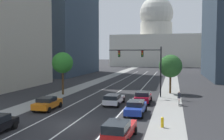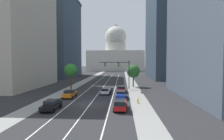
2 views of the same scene
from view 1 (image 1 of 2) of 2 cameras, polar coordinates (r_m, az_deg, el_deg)
The scene contains 18 objects.
ground_plane at distance 62.54m, azimuth 5.13°, elevation -2.21°, with size 400.00×400.00×0.00m, color #2B2B2D.
sidewalk_left at distance 59.46m, azimuth -3.52°, elevation -2.50°, with size 3.20×130.00×0.01m, color gray.
sidewalk_right at distance 56.95m, azimuth 12.73°, elevation -2.85°, with size 3.20×130.00×0.01m, color gray.
lane_stripe_left at distance 48.57m, azimuth -1.33°, elevation -3.87°, with size 0.16×90.00×0.01m, color white.
lane_stripe_center at distance 47.84m, azimuth 2.57°, elevation -3.99°, with size 0.16×90.00×0.01m, color white.
lane_stripe_right at distance 47.34m, azimuth 6.58°, elevation -4.09°, with size 0.16×90.00×0.01m, color white.
office_tower_far_left at distance 83.28m, azimuth -11.61°, elevation 12.34°, with size 17.64×30.46×38.04m.
capitol_building at distance 134.63m, azimuth 9.58°, elevation 6.20°, with size 42.68×23.89×35.97m.
car_orange at distance 30.62m, azimuth -13.93°, elevation -7.03°, with size 2.09×4.34×1.44m.
car_red at distance 19.43m, azimuth 1.58°, elevation -12.95°, with size 2.06×4.57×1.60m.
car_white at distance 32.43m, azimuth 0.39°, elevation -6.36°, with size 2.04×4.71×1.38m.
car_blue at distance 27.57m, azimuth 5.22°, elevation -8.11°, with size 1.98×4.79×1.47m.
car_crimson at distance 33.94m, azimuth 6.77°, elevation -5.86°, with size 2.08×4.13×1.48m.
traffic_signal_mast at distance 38.57m, azimuth 7.15°, elevation 1.99°, with size 7.81×0.39×7.35m.
fire_hydrant at distance 23.31m, azimuth 10.92°, elevation -11.10°, with size 0.26×0.35×0.91m.
cyclist at distance 33.32m, azimuth 14.43°, elevation -6.00°, with size 0.37×1.70×1.72m.
street_tree_near_left at distance 40.97m, azimuth -10.74°, elevation 1.53°, with size 3.24×3.24×6.56m.
street_tree_far_right at distance 42.35m, azimuth 12.65°, elevation 0.82°, with size 3.63×3.63×6.18m.
Camera 1 is at (8.79, -21.59, 6.38)m, focal length 41.90 mm.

